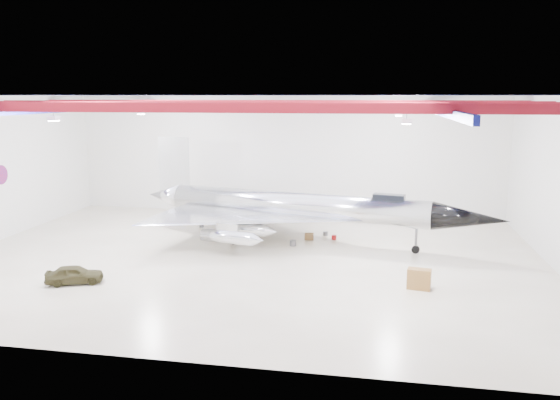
# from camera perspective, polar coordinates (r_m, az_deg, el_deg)

# --- Properties ---
(floor) EXTENTS (40.00, 40.00, 0.00)m
(floor) POSITION_cam_1_polar(r_m,az_deg,el_deg) (37.79, -3.43, -6.08)
(floor) COLOR #C2B49A
(floor) RESTS_ON ground
(wall_back) EXTENTS (40.00, 0.00, 40.00)m
(wall_back) POSITION_cam_1_polar(r_m,az_deg,el_deg) (51.15, 0.45, 4.68)
(wall_back) COLOR silver
(wall_back) RESTS_ON floor
(ceiling) EXTENTS (40.00, 40.00, 0.00)m
(ceiling) POSITION_cam_1_polar(r_m,az_deg,el_deg) (36.16, -3.63, 10.85)
(ceiling) COLOR #0A0F38
(ceiling) RESTS_ON wall_back
(ceiling_structure) EXTENTS (39.50, 29.50, 1.08)m
(ceiling_structure) POSITION_cam_1_polar(r_m,az_deg,el_deg) (36.16, -3.61, 9.77)
(ceiling_structure) COLOR maroon
(ceiling_structure) RESTS_ON ceiling
(wall_roundel) EXTENTS (0.10, 1.50, 1.50)m
(wall_roundel) POSITION_cam_1_polar(r_m,az_deg,el_deg) (47.19, -27.15, 2.36)
(wall_roundel) COLOR #B21414
(wall_roundel) RESTS_ON wall_left
(jet_aircraft) EXTENTS (28.02, 18.88, 7.69)m
(jet_aircraft) POSITION_cam_1_polar(r_m,az_deg,el_deg) (41.41, 1.54, -0.95)
(jet_aircraft) COLOR silver
(jet_aircraft) RESTS_ON floor
(jeep) EXTENTS (3.53, 2.42, 1.12)m
(jeep) POSITION_cam_1_polar(r_m,az_deg,el_deg) (34.86, -20.68, -7.28)
(jeep) COLOR #38341C
(jeep) RESTS_ON floor
(desk) EXTENTS (1.41, 0.89, 1.21)m
(desk) POSITION_cam_1_polar(r_m,az_deg,el_deg) (32.71, 14.32, -8.01)
(desk) COLOR brown
(desk) RESTS_ON floor
(crate_ply) EXTENTS (0.66, 0.57, 0.41)m
(crate_ply) POSITION_cam_1_polar(r_m,az_deg,el_deg) (43.51, -6.74, -3.58)
(crate_ply) COLOR olive
(crate_ply) RESTS_ON floor
(toolbox_red) EXTENTS (0.47, 0.40, 0.30)m
(toolbox_red) POSITION_cam_1_polar(r_m,az_deg,el_deg) (46.01, -5.75, -2.84)
(toolbox_red) COLOR maroon
(toolbox_red) RESTS_ON floor
(engine_drum) EXTENTS (0.57, 0.57, 0.42)m
(engine_drum) POSITION_cam_1_polar(r_m,az_deg,el_deg) (40.69, 1.35, -4.51)
(engine_drum) COLOR #59595B
(engine_drum) RESTS_ON floor
(parts_bin) EXTENTS (0.73, 0.61, 0.48)m
(parts_bin) POSITION_cam_1_polar(r_m,az_deg,el_deg) (42.48, 3.06, -3.83)
(parts_bin) COLOR olive
(parts_bin) RESTS_ON floor
(crate_small) EXTENTS (0.38, 0.32, 0.24)m
(crate_small) POSITION_cam_1_polar(r_m,az_deg,el_deg) (46.82, -8.19, -2.69)
(crate_small) COLOR #59595B
(crate_small) RESTS_ON floor
(tool_chest) EXTENTS (0.48, 0.48, 0.34)m
(tool_chest) POSITION_cam_1_polar(r_m,az_deg,el_deg) (42.64, 5.66, -3.91)
(tool_chest) COLOR maroon
(tool_chest) RESTS_ON floor
(oil_barrel) EXTENTS (0.65, 0.59, 0.38)m
(oil_barrel) POSITION_cam_1_polar(r_m,az_deg,el_deg) (42.90, -3.50, -3.76)
(oil_barrel) COLOR olive
(oil_barrel) RESTS_ON floor
(spares_box) EXTENTS (0.49, 0.49, 0.34)m
(spares_box) POSITION_cam_1_polar(r_m,az_deg,el_deg) (43.72, 4.78, -3.52)
(spares_box) COLOR #59595B
(spares_box) RESTS_ON floor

